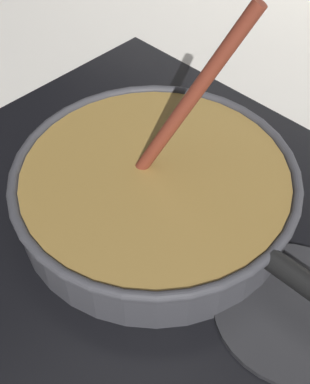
% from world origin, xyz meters
% --- Properties ---
extents(ground, '(2.40, 1.60, 0.04)m').
position_xyz_m(ground, '(0.00, 0.00, -0.02)').
color(ground, beige).
extents(hob_plate, '(0.56, 0.48, 0.01)m').
position_xyz_m(hob_plate, '(-0.03, 0.12, 0.01)').
color(hob_plate, black).
rests_on(hob_plate, ground).
extents(burner_ring, '(0.18, 0.18, 0.01)m').
position_xyz_m(burner_ring, '(-0.03, 0.12, 0.02)').
color(burner_ring, '#592D0C').
rests_on(burner_ring, hob_plate).
extents(spare_burner, '(0.15, 0.15, 0.01)m').
position_xyz_m(spare_burner, '(0.16, 0.12, 0.01)').
color(spare_burner, '#262628').
rests_on(spare_burner, hob_plate).
extents(cooking_pan, '(0.48, 0.31, 0.24)m').
position_xyz_m(cooking_pan, '(-0.02, 0.12, 0.05)').
color(cooking_pan, '#38383D').
rests_on(cooking_pan, hob_plate).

